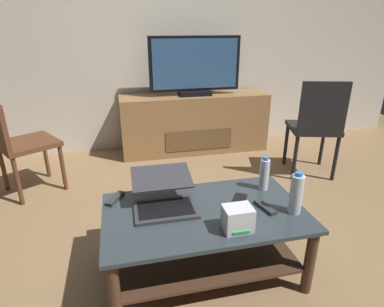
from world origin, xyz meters
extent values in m
plane|color=olive|center=(0.00, 0.00, 0.00)|extent=(7.68, 7.68, 0.00)
cube|color=beige|center=(0.00, 2.16, 1.40)|extent=(6.40, 0.12, 2.80)
cube|color=#2D383D|center=(-0.07, -0.17, 0.42)|extent=(1.14, 0.67, 0.02)
cube|color=#472D1E|center=(-0.07, -0.17, 0.15)|extent=(1.00, 0.59, 0.02)
cylinder|color=#472D1E|center=(-0.59, -0.46, 0.20)|extent=(0.06, 0.06, 0.40)
cylinder|color=#472D1E|center=(0.45, -0.46, 0.20)|extent=(0.06, 0.06, 0.40)
cylinder|color=#472D1E|center=(-0.59, 0.11, 0.20)|extent=(0.06, 0.06, 0.40)
cylinder|color=#472D1E|center=(0.45, 0.11, 0.20)|extent=(0.06, 0.06, 0.40)
cube|color=olive|center=(0.35, 1.84, 0.33)|extent=(1.69, 0.44, 0.67)
cube|color=brown|center=(0.35, 1.62, 0.20)|extent=(0.76, 0.01, 0.23)
cube|color=black|center=(0.35, 1.82, 0.69)|extent=(0.35, 0.20, 0.05)
cube|color=black|center=(0.35, 1.82, 1.01)|extent=(1.01, 0.04, 0.58)
cube|color=#2D517A|center=(0.35, 1.80, 1.01)|extent=(0.94, 0.01, 0.53)
cube|color=black|center=(1.34, 0.97, 0.47)|extent=(0.54, 0.54, 0.04)
cube|color=black|center=(1.29, 0.78, 0.71)|extent=(0.41, 0.15, 0.48)
cylinder|color=black|center=(1.57, 1.10, 0.22)|extent=(0.04, 0.04, 0.45)
cylinder|color=black|center=(1.21, 1.21, 0.22)|extent=(0.04, 0.04, 0.45)
cylinder|color=black|center=(1.47, 0.74, 0.22)|extent=(0.04, 0.04, 0.45)
cylinder|color=black|center=(1.10, 0.84, 0.22)|extent=(0.04, 0.04, 0.45)
cube|color=#59331E|center=(-1.29, 1.19, 0.45)|extent=(0.61, 0.61, 0.04)
cylinder|color=#59331E|center=(-1.03, 1.13, 0.21)|extent=(0.04, 0.04, 0.43)
cylinder|color=#59331E|center=(-1.23, 1.45, 0.21)|extent=(0.04, 0.04, 0.43)
cylinder|color=#59331E|center=(-1.36, 0.93, 0.21)|extent=(0.04, 0.04, 0.43)
cylinder|color=#59331E|center=(-1.56, 1.25, 0.21)|extent=(0.04, 0.04, 0.43)
cube|color=#333338|center=(-0.29, -0.12, 0.44)|extent=(0.35, 0.25, 0.02)
cube|color=black|center=(-0.29, -0.12, 0.45)|extent=(0.31, 0.20, 0.00)
cube|color=#333338|center=(-0.29, 0.03, 0.57)|extent=(0.35, 0.25, 0.06)
cube|color=#3F8CD8|center=(-0.29, 0.02, 0.57)|extent=(0.32, 0.22, 0.05)
cube|color=silver|center=(0.04, -0.38, 0.49)|extent=(0.15, 0.11, 0.13)
cube|color=#19D84C|center=(0.04, -0.44, 0.45)|extent=(0.09, 0.00, 0.01)
cylinder|color=silver|center=(0.36, -0.01, 0.53)|extent=(0.06, 0.06, 0.20)
cylinder|color=blue|center=(0.36, -0.01, 0.64)|extent=(0.03, 0.03, 0.02)
cylinder|color=silver|center=(0.41, -0.30, 0.54)|extent=(0.07, 0.07, 0.23)
cylinder|color=blue|center=(0.41, -0.30, 0.66)|extent=(0.04, 0.04, 0.02)
cube|color=black|center=(0.16, -0.11, 0.43)|extent=(0.13, 0.16, 0.01)
cube|color=#2D2D30|center=(-0.56, 0.07, 0.44)|extent=(0.12, 0.16, 0.02)
cube|color=#2D2D30|center=(0.27, -0.23, 0.44)|extent=(0.08, 0.17, 0.02)
camera|label=1|loc=(-0.50, -1.67, 1.40)|focal=29.78mm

